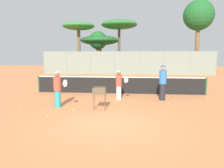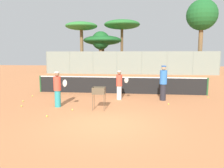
# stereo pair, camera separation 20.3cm
# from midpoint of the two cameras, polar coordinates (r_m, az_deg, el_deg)

# --- Properties ---
(ground_plane) EXTENTS (80.00, 80.00, 0.00)m
(ground_plane) POSITION_cam_midpoint_polar(r_m,az_deg,el_deg) (7.89, -0.89, -10.41)
(ground_plane) COLOR #D37F4C
(tennis_net) EXTENTS (10.67, 0.10, 1.07)m
(tennis_net) POSITION_cam_midpoint_polar(r_m,az_deg,el_deg) (13.77, 2.57, -0.20)
(tennis_net) COLOR #26592D
(tennis_net) RESTS_ON ground_plane
(back_fence) EXTENTS (21.39, 0.08, 2.83)m
(back_fence) POSITION_cam_midpoint_polar(r_m,az_deg,el_deg) (27.11, 4.74, 5.51)
(back_fence) COLOR gray
(back_fence) RESTS_ON ground_plane
(tree_0) EXTENTS (4.89, 4.89, 5.04)m
(tree_0) POSITION_cam_midpoint_polar(r_m,az_deg,el_deg) (33.14, -2.57, 11.07)
(tree_0) COLOR brown
(tree_0) RESTS_ON ground_plane
(tree_1) EXTENTS (3.75, 3.75, 9.16)m
(tree_1) POSITION_cam_midpoint_polar(r_m,az_deg,el_deg) (30.24, 22.61, 16.10)
(tree_1) COLOR brown
(tree_1) RESTS_ON ground_plane
(tree_2) EXTENTS (5.53, 5.53, 5.18)m
(tree_2) POSITION_cam_midpoint_polar(r_m,az_deg,el_deg) (32.49, -2.32, 11.21)
(tree_2) COLOR brown
(tree_2) RESTS_ON ground_plane
(tree_3) EXTENTS (2.56, 2.56, 5.71)m
(tree_3) POSITION_cam_midpoint_polar(r_m,az_deg,el_deg) (31.57, -2.76, 11.00)
(tree_3) COLOR brown
(tree_3) RESTS_ON ground_plane
(tree_4) EXTENTS (4.44, 4.44, 6.94)m
(tree_4) POSITION_cam_midpoint_polar(r_m,az_deg,el_deg) (31.69, -7.81, 14.45)
(tree_4) COLOR brown
(tree_4) RESTS_ON ground_plane
(tree_5) EXTENTS (5.15, 5.15, 7.36)m
(tree_5) POSITION_cam_midpoint_polar(r_m,az_deg,el_deg) (32.49, 2.81, 15.09)
(tree_5) COLOR brown
(tree_5) RESTS_ON ground_plane
(player_white_outfit) EXTENTS (0.46, 0.91, 1.87)m
(player_white_outfit) POSITION_cam_midpoint_polar(r_m,az_deg,el_deg) (12.00, 13.73, 0.39)
(player_white_outfit) COLOR #26262D
(player_white_outfit) RESTS_ON ground_plane
(player_red_cap) EXTENTS (0.73, 0.62, 1.58)m
(player_red_cap) POSITION_cam_midpoint_polar(r_m,az_deg,el_deg) (11.91, 2.42, -0.17)
(player_red_cap) COLOR white
(player_red_cap) RESTS_ON ground_plane
(player_yellow_shirt) EXTENTS (0.81, 0.55, 1.66)m
(player_yellow_shirt) POSITION_cam_midpoint_polar(r_m,az_deg,el_deg) (10.48, -13.50, -1.22)
(player_yellow_shirt) COLOR teal
(player_yellow_shirt) RESTS_ON ground_plane
(ball_cart) EXTENTS (0.56, 0.41, 1.03)m
(ball_cart) POSITION_cam_midpoint_polar(r_m,az_deg,el_deg) (9.65, -2.81, -2.24)
(ball_cart) COLOR brown
(ball_cart) RESTS_ON ground_plane
(tennis_ball_0) EXTENTS (0.07, 0.07, 0.07)m
(tennis_ball_0) POSITION_cam_midpoint_polar(r_m,az_deg,el_deg) (13.64, -19.67, -2.96)
(tennis_ball_0) COLOR #D1E54C
(tennis_ball_0) RESTS_ON ground_plane
(tennis_ball_1) EXTENTS (0.07, 0.07, 0.07)m
(tennis_ball_1) POSITION_cam_midpoint_polar(r_m,az_deg,el_deg) (11.18, -22.10, -5.37)
(tennis_ball_1) COLOR #D1E54C
(tennis_ball_1) RESTS_ON ground_plane
(tennis_ball_2) EXTENTS (0.07, 0.07, 0.07)m
(tennis_ball_2) POSITION_cam_midpoint_polar(r_m,az_deg,el_deg) (9.84, -9.73, -6.64)
(tennis_ball_2) COLOR #D1E54C
(tennis_ball_2) RESTS_ON ground_plane
(tennis_ball_3) EXTENTS (0.07, 0.07, 0.07)m
(tennis_ball_3) POSITION_cam_midpoint_polar(r_m,az_deg,el_deg) (13.63, 24.28, -3.20)
(tennis_ball_3) COLOR #D1E54C
(tennis_ball_3) RESTS_ON ground_plane
(tennis_ball_4) EXTENTS (0.07, 0.07, 0.07)m
(tennis_ball_4) POSITION_cam_midpoint_polar(r_m,az_deg,el_deg) (12.34, -21.79, -4.16)
(tennis_ball_4) COLOR #D1E54C
(tennis_ball_4) RESTS_ON ground_plane
(tennis_ball_5) EXTENTS (0.07, 0.07, 0.07)m
(tennis_ball_5) POSITION_cam_midpoint_polar(r_m,az_deg,el_deg) (9.08, -16.03, -8.06)
(tennis_ball_5) COLOR #D1E54C
(tennis_ball_5) RESTS_ON ground_plane
(tennis_ball_6) EXTENTS (0.07, 0.07, 0.07)m
(tennis_ball_6) POSITION_cam_midpoint_polar(r_m,az_deg,el_deg) (11.16, 15.07, -5.08)
(tennis_ball_6) COLOR #D1E54C
(tennis_ball_6) RESTS_ON ground_plane
(parked_car) EXTENTS (4.20, 1.70, 1.60)m
(parked_car) POSITION_cam_midpoint_polar(r_m,az_deg,el_deg) (31.57, 15.55, 4.19)
(parked_car) COLOR #3F4C8C
(parked_car) RESTS_ON ground_plane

